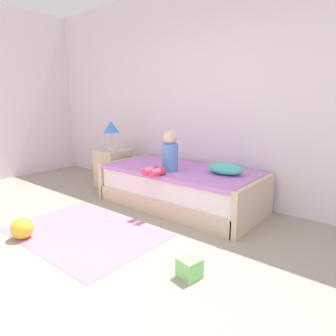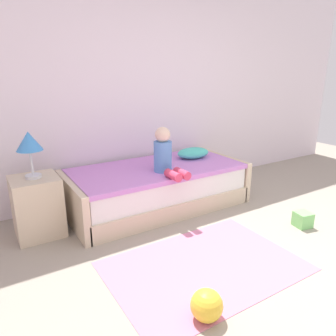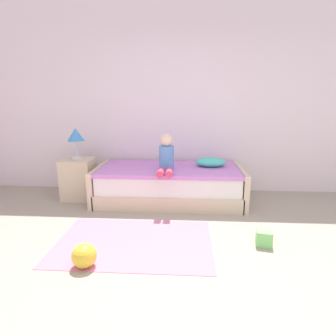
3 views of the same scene
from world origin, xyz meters
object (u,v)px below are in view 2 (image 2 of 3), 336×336
(table_lamp, at_px, (29,143))
(toy_ball, at_px, (207,305))
(nightstand, at_px, (37,206))
(child_figure, at_px, (165,154))
(bed, at_px, (157,187))
(pillow, at_px, (193,153))
(toy_block, at_px, (303,219))

(table_lamp, bearing_deg, toy_ball, -68.56)
(nightstand, xyz_separation_m, child_figure, (1.32, -0.25, 0.40))
(child_figure, distance_m, toy_ball, 1.77)
(toy_ball, bearing_deg, bed, 70.04)
(child_figure, relative_size, pillow, 1.16)
(nightstand, distance_m, child_figure, 1.41)
(bed, xyz_separation_m, pillow, (0.60, 0.10, 0.32))
(table_lamp, height_order, pillow, table_lamp)
(nightstand, relative_size, pillow, 1.36)
(bed, xyz_separation_m, toy_block, (1.04, -1.27, -0.17))
(nightstand, xyz_separation_m, toy_block, (2.39, -1.30, -0.22))
(toy_ball, bearing_deg, table_lamp, 111.44)
(bed, height_order, nightstand, nightstand)
(table_lamp, relative_size, toy_ball, 2.05)
(table_lamp, xyz_separation_m, pillow, (1.95, 0.08, -0.37))
(nightstand, height_order, pillow, pillow)
(nightstand, relative_size, toy_block, 3.78)
(pillow, bearing_deg, toy_ball, -123.55)
(pillow, xyz_separation_m, toy_block, (0.44, -1.37, -0.49))
(pillow, xyz_separation_m, toy_ball, (-1.24, -1.87, -0.46))
(bed, bearing_deg, pillow, 9.48)
(toy_block, bearing_deg, pillow, 107.96)
(bed, distance_m, pillow, 0.69)
(toy_block, bearing_deg, child_figure, 135.68)
(toy_block, bearing_deg, table_lamp, 151.57)
(toy_ball, bearing_deg, child_figure, 68.17)
(nightstand, height_order, child_figure, child_figure)
(table_lamp, relative_size, child_figure, 0.88)
(bed, relative_size, child_figure, 4.14)
(child_figure, bearing_deg, table_lamp, 169.21)
(table_lamp, bearing_deg, bed, -1.02)
(table_lamp, distance_m, child_figure, 1.37)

